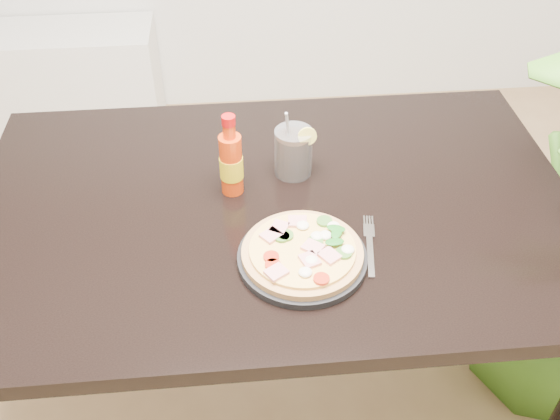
{
  "coord_description": "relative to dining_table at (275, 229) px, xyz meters",
  "views": [
    {
      "loc": [
        0.23,
        -0.56,
        1.68
      ],
      "look_at": [
        0.32,
        0.42,
        0.83
      ],
      "focal_mm": 40.0,
      "sensor_mm": 36.0,
      "label": 1
    }
  ],
  "objects": [
    {
      "name": "dining_table",
      "position": [
        0.0,
        0.0,
        0.0
      ],
      "size": [
        1.4,
        0.9,
        0.75
      ],
      "color": "black",
      "rests_on": "ground"
    },
    {
      "name": "plate",
      "position": [
        0.04,
        -0.19,
        0.09
      ],
      "size": [
        0.27,
        0.27,
        0.02
      ],
      "primitive_type": "cylinder",
      "color": "black",
      "rests_on": "dining_table"
    },
    {
      "name": "pizza",
      "position": [
        0.04,
        -0.19,
        0.11
      ],
      "size": [
        0.25,
        0.25,
        0.03
      ],
      "color": "tan",
      "rests_on": "plate"
    },
    {
      "name": "hot_sauce_bottle",
      "position": [
        -0.1,
        0.05,
        0.16
      ],
      "size": [
        0.05,
        0.05,
        0.21
      ],
      "rotation": [
        0.0,
        0.0,
        0.0
      ],
      "color": "#DF3D0D",
      "rests_on": "dining_table"
    },
    {
      "name": "cola_cup",
      "position": [
        0.05,
        0.11,
        0.14
      ],
      "size": [
        0.1,
        0.09,
        0.18
      ],
      "rotation": [
        0.0,
        0.0,
        -0.19
      ],
      "color": "black",
      "rests_on": "dining_table"
    },
    {
      "name": "fork",
      "position": [
        0.19,
        -0.16,
        0.09
      ],
      "size": [
        0.05,
        0.19,
        0.0
      ],
      "rotation": [
        0.0,
        0.0,
        -0.16
      ],
      "color": "silver",
      "rests_on": "dining_table"
    },
    {
      "name": "plant_pot",
      "position": [
        0.86,
        0.02,
        -0.56
      ],
      "size": [
        0.28,
        0.28,
        0.22
      ],
      "primitive_type": "cylinder",
      "color": "brown",
      "rests_on": "ground"
    },
    {
      "name": "media_console",
      "position": [
        -1.12,
        1.53,
        -0.42
      ],
      "size": [
        1.4,
        0.34,
        0.5
      ],
      "primitive_type": "cube",
      "color": "white",
      "rests_on": "ground"
    }
  ]
}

